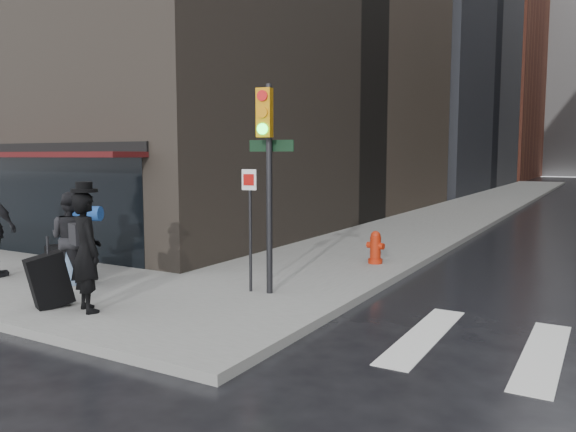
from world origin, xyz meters
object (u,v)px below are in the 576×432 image
man_jeans (72,238)px  traffic_light (266,160)px  man_overcoat (79,256)px  fire_hydrant (375,249)px

man_jeans → traffic_light: bearing=-175.1°
man_overcoat → traffic_light: bearing=-106.4°
traffic_light → man_overcoat: bearing=-139.9°
man_jeans → fire_hydrant: man_jeans is taller
fire_hydrant → traffic_light: bearing=-99.9°
man_jeans → fire_hydrant: bearing=-144.4°
man_overcoat → man_jeans: size_ratio=1.18×
man_overcoat → traffic_light: (2.02, 2.40, 1.52)m
man_jeans → fire_hydrant: size_ratio=2.36×
man_overcoat → traffic_light: traffic_light is taller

